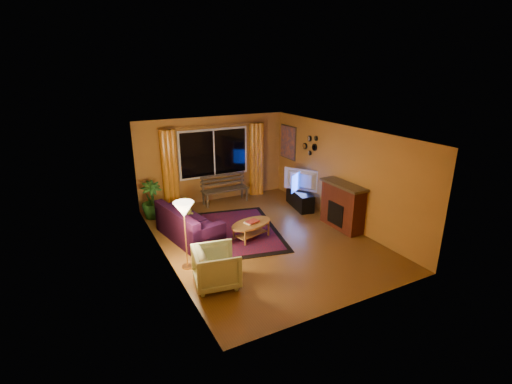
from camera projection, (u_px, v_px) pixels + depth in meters
name	position (u px, v px, depth m)	size (l,w,h in m)	color
floor	(262.00, 238.00, 8.78)	(4.50, 6.00, 0.02)	brown
ceiling	(262.00, 132.00, 7.97)	(4.50, 6.00, 0.02)	white
wall_back	(213.00, 159.00, 10.90)	(4.50, 0.02, 2.50)	#C18438
wall_left	(163.00, 204.00, 7.39)	(0.02, 6.00, 2.50)	#C18438
wall_right	(341.00, 175.00, 9.36)	(0.02, 6.00, 2.50)	#C18438
window	(214.00, 153.00, 10.78)	(2.00, 0.02, 1.30)	black
curtain_rod	(214.00, 126.00, 10.49)	(0.03, 0.03, 3.20)	#BF8C3F
curtain_left	(170.00, 170.00, 10.24)	(0.36, 0.36, 2.24)	orange
curtain_right	(256.00, 159.00, 11.42)	(0.36, 0.36, 2.24)	orange
bench	(225.00, 196.00, 10.94)	(1.38, 0.41, 0.41)	#413725
potted_plant	(152.00, 200.00, 9.78)	(0.56, 0.56, 1.00)	#235B1E
sofa	(189.00, 223.00, 8.61)	(0.82, 1.91, 0.77)	black
dog	(185.00, 208.00, 8.91)	(0.32, 0.44, 0.48)	olive
armchair	(216.00, 265.00, 6.77)	(0.79, 0.74, 0.81)	beige
floor_lamp	(186.00, 236.00, 7.27)	(0.23, 0.23, 1.39)	#BF8C3F
rug	(240.00, 231.00, 9.13)	(1.79, 2.82, 0.02)	maroon
coffee_table	(251.00, 231.00, 8.68)	(1.09, 1.09, 0.40)	#A97439
tv_console	(300.00, 199.00, 10.60)	(0.39, 1.16, 0.48)	black
television	(301.00, 181.00, 10.42)	(1.08, 0.14, 0.62)	black
fireplace	(342.00, 207.00, 9.16)	(0.40, 1.20, 1.10)	maroon
mirror_cluster	(310.00, 144.00, 10.26)	(0.06, 0.60, 0.56)	black
painting	(288.00, 142.00, 11.27)	(0.04, 0.76, 0.96)	orange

